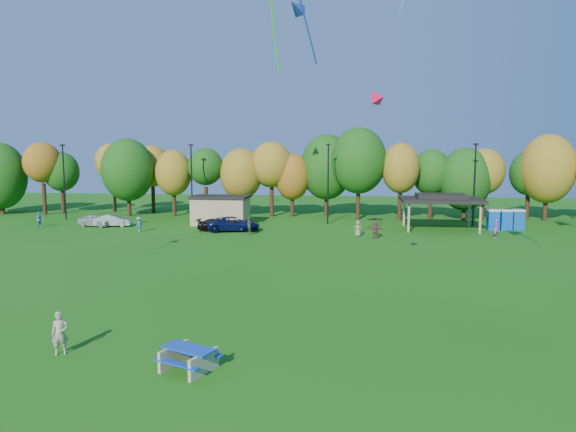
# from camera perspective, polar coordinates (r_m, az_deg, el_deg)

# --- Properties ---
(ground) EXTENTS (160.00, 160.00, 0.00)m
(ground) POSITION_cam_1_polar(r_m,az_deg,el_deg) (20.52, -7.47, -15.86)
(ground) COLOR #19600F
(ground) RESTS_ON ground
(tree_line) EXTENTS (93.57, 10.55, 11.15)m
(tree_line) POSITION_cam_1_polar(r_m,az_deg,el_deg) (64.10, 2.02, 5.09)
(tree_line) COLOR black
(tree_line) RESTS_ON ground
(lamp_posts) EXTENTS (64.50, 0.25, 9.09)m
(lamp_posts) POSITION_cam_1_polar(r_m,az_deg,el_deg) (58.43, 4.47, 3.90)
(lamp_posts) COLOR black
(lamp_posts) RESTS_ON ground
(utility_building) EXTENTS (6.30, 4.30, 3.25)m
(utility_building) POSITION_cam_1_polar(r_m,az_deg,el_deg) (58.56, -7.47, 0.67)
(utility_building) COLOR tan
(utility_building) RESTS_ON ground
(pavilion) EXTENTS (8.20, 6.20, 3.77)m
(pavilion) POSITION_cam_1_polar(r_m,az_deg,el_deg) (56.21, 16.61, 1.81)
(pavilion) COLOR tan
(pavilion) RESTS_ON ground
(porta_potties) EXTENTS (3.75, 1.56, 2.18)m
(porta_potties) POSITION_cam_1_polar(r_m,az_deg,el_deg) (58.24, 23.02, -0.39)
(porta_potties) COLOR #0D4EAC
(porta_potties) RESTS_ON ground
(picnic_table) EXTENTS (2.47, 2.29, 0.86)m
(picnic_table) POSITION_cam_1_polar(r_m,az_deg,el_deg) (19.89, -10.97, -15.12)
(picnic_table) COLOR tan
(picnic_table) RESTS_ON ground
(kite_flyer) EXTENTS (0.76, 0.67, 1.74)m
(kite_flyer) POSITION_cam_1_polar(r_m,az_deg,el_deg) (22.68, -24.01, -11.82)
(kite_flyer) COLOR tan
(kite_flyer) RESTS_ON ground
(car_a) EXTENTS (4.13, 2.33, 1.33)m
(car_a) POSITION_cam_1_polar(r_m,az_deg,el_deg) (60.24, -20.61, -0.47)
(car_a) COLOR silver
(car_a) RESTS_ON ground
(car_b) EXTENTS (4.11, 2.21, 1.29)m
(car_b) POSITION_cam_1_polar(r_m,az_deg,el_deg) (59.54, -18.88, -0.50)
(car_b) COLOR #AFB0B5
(car_b) RESTS_ON ground
(car_c) EXTENTS (5.88, 3.80, 1.51)m
(car_c) POSITION_cam_1_polar(r_m,az_deg,el_deg) (53.31, -6.08, -0.88)
(car_c) COLOR #0C144B
(car_c) RESTS_ON ground
(car_d) EXTENTS (4.45, 2.13, 1.25)m
(car_d) POSITION_cam_1_polar(r_m,az_deg,el_deg) (53.74, -7.76, -0.98)
(car_d) COLOR black
(car_d) RESTS_ON ground
(far_person_0) EXTENTS (0.78, 1.15, 1.81)m
(far_person_0) POSITION_cam_1_polar(r_m,az_deg,el_deg) (50.72, -4.35, -1.08)
(far_person_0) COLOR #556C42
(far_person_0) RESTS_ON ground
(far_person_1) EXTENTS (1.00, 1.06, 1.72)m
(far_person_1) POSITION_cam_1_polar(r_m,az_deg,el_deg) (61.87, -25.86, -0.36)
(far_person_1) COLOR #5582BB
(far_person_1) RESTS_ON ground
(far_person_2) EXTENTS (1.59, 0.85, 1.63)m
(far_person_2) POSITION_cam_1_polar(r_m,az_deg,el_deg) (49.19, 9.73, -1.51)
(far_person_2) COLOR #8E3B4A
(far_person_2) RESTS_ON ground
(far_person_3) EXTENTS (0.82, 0.61, 1.54)m
(far_person_3) POSITION_cam_1_polar(r_m,az_deg,el_deg) (50.03, 7.78, -1.39)
(far_person_3) COLOR gray
(far_person_3) RESTS_ON ground
(far_person_4) EXTENTS (0.71, 0.78, 1.78)m
(far_person_4) POSITION_cam_1_polar(r_m,az_deg,el_deg) (52.54, 22.08, -1.31)
(far_person_4) COLOR #A74E9E
(far_person_4) RESTS_ON ground
(far_person_5) EXTENTS (0.78, 1.11, 1.57)m
(far_person_5) POSITION_cam_1_polar(r_m,az_deg,el_deg) (54.45, -16.23, -0.91)
(far_person_5) COLOR #5292B5
(far_person_5) RESTS_ON ground
(kite_0) EXTENTS (2.33, 2.31, 4.45)m
(kite_0) POSITION_cam_1_polar(r_m,az_deg,el_deg) (35.88, 1.01, 22.11)
(kite_0) COLOR navy
(kite_14) EXTENTS (1.44, 1.37, 1.13)m
(kite_14) POSITION_cam_1_polar(r_m,az_deg,el_deg) (28.20, 9.62, 12.99)
(kite_14) COLOR #D80C40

